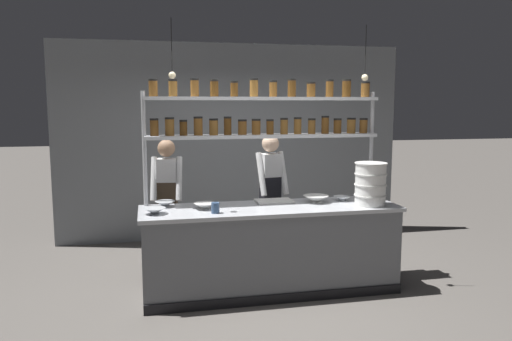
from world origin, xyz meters
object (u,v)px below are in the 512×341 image
object	(u,v)px
spice_shelf_unit	(264,120)
container_stack	(370,184)
chef_left	(167,198)
prep_bowl_far_left	(155,211)
prep_bowl_near_left	(342,199)
chef_center	(270,192)
prep_bowl_center_back	(205,206)
serving_cup_front	(215,208)
cutting_board	(274,201)
prep_bowl_center_front	(316,199)
prep_bowl_near_right	(165,204)

from	to	relation	value
spice_shelf_unit	container_stack	xyz separation A→B (m)	(1.05, -0.48, -0.67)
chef_left	prep_bowl_far_left	xyz separation A→B (m)	(-0.16, -0.93, 0.05)
container_stack	prep_bowl_near_left	bearing A→B (deg)	125.26
chef_center	prep_bowl_center_back	distance (m)	1.17
chef_left	prep_bowl_center_back	world-z (taller)	chef_left
prep_bowl_near_left	serving_cup_front	bearing A→B (deg)	-167.63
cutting_board	chef_center	bearing A→B (deg)	80.01
container_stack	prep_bowl_center_front	world-z (taller)	container_stack
cutting_board	prep_bowl_far_left	bearing A→B (deg)	-166.18
spice_shelf_unit	prep_bowl_near_left	size ratio (longest dim) A/B	13.84
cutting_board	chef_left	bearing A→B (deg)	151.76
container_stack	prep_bowl_far_left	world-z (taller)	container_stack
prep_bowl_far_left	prep_bowl_center_front	bearing A→B (deg)	6.89
prep_bowl_center_front	prep_bowl_near_right	xyz separation A→B (m)	(-1.62, 0.13, -0.01)
chef_center	prep_bowl_far_left	world-z (taller)	chef_center
spice_shelf_unit	serving_cup_front	distance (m)	1.16
chef_left	serving_cup_front	distance (m)	1.10
cutting_board	prep_bowl_center_front	distance (m)	0.46
prep_bowl_center_back	prep_bowl_far_left	distance (m)	0.53
chef_center	cutting_board	world-z (taller)	chef_center
spice_shelf_unit	container_stack	bearing A→B (deg)	-24.71
chef_center	prep_bowl_near_left	world-z (taller)	chef_center
prep_bowl_near_right	serving_cup_front	xyz separation A→B (m)	(0.47, -0.43, 0.02)
serving_cup_front	prep_bowl_near_left	bearing A→B (deg)	12.37
prep_bowl_near_right	spice_shelf_unit	bearing A→B (deg)	4.78
spice_shelf_unit	prep_bowl_near_right	xyz separation A→B (m)	(-1.09, -0.09, -0.87)
prep_bowl_center_front	serving_cup_front	size ratio (longest dim) A/B	2.66
chef_left	container_stack	bearing A→B (deg)	-16.01
spice_shelf_unit	chef_left	xyz separation A→B (m)	(-1.04, 0.49, -0.91)
container_stack	prep_bowl_near_left	xyz separation A→B (m)	(-0.20, 0.29, -0.20)
spice_shelf_unit	prep_bowl_near_left	bearing A→B (deg)	-13.08
container_stack	prep_bowl_far_left	distance (m)	2.26
chef_left	container_stack	size ratio (longest dim) A/B	3.47
serving_cup_front	cutting_board	bearing A→B (deg)	29.92
prep_bowl_near_right	prep_bowl_far_left	world-z (taller)	prep_bowl_far_left
prep_bowl_near_left	prep_bowl_far_left	bearing A→B (deg)	-173.51
prep_bowl_center_back	prep_bowl_near_right	bearing A→B (deg)	151.56
chef_left	prep_bowl_far_left	size ratio (longest dim) A/B	7.21
cutting_board	prep_bowl_center_back	bearing A→B (deg)	-166.14
prep_bowl_near_right	prep_bowl_far_left	bearing A→B (deg)	-108.57
cutting_board	serving_cup_front	bearing A→B (deg)	-150.08
prep_bowl_center_back	prep_bowl_near_right	xyz separation A→B (m)	(-0.40, 0.21, -0.00)
cutting_board	prep_bowl_near_left	distance (m)	0.76
chef_center	spice_shelf_unit	bearing A→B (deg)	-122.99
prep_bowl_near_left	prep_bowl_near_right	world-z (taller)	prep_bowl_near_right
chef_left	container_stack	distance (m)	2.32
prep_bowl_center_back	spice_shelf_unit	bearing A→B (deg)	23.88
prep_bowl_near_right	cutting_board	bearing A→B (deg)	-1.04
prep_bowl_center_front	prep_bowl_center_back	bearing A→B (deg)	-176.03
spice_shelf_unit	serving_cup_front	size ratio (longest dim) A/B	24.49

